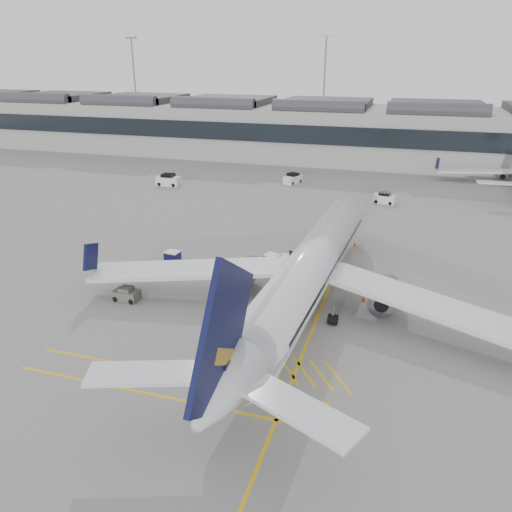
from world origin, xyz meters
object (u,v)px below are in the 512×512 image
(ramp_agent_a, at_px, (304,268))
(pushback_tug, at_px, (127,294))
(airliner_main, at_px, (308,272))
(belt_loader, at_px, (295,264))
(ramp_agent_b, at_px, (273,295))
(baggage_cart_a, at_px, (237,282))

(ramp_agent_a, height_order, pushback_tug, ramp_agent_a)
(airliner_main, xyz_separation_m, belt_loader, (-3.02, 8.30, -2.91))
(ramp_agent_b, bearing_deg, baggage_cart_a, -37.42)
(belt_loader, bearing_deg, ramp_agent_b, -107.61)
(airliner_main, xyz_separation_m, baggage_cart_a, (-7.06, 1.45, -2.51))
(belt_loader, height_order, baggage_cart_a, belt_loader)
(airliner_main, xyz_separation_m, ramp_agent_a, (-1.66, 6.58, -2.55))
(pushback_tug, bearing_deg, baggage_cart_a, 29.55)
(ramp_agent_a, distance_m, ramp_agent_b, 6.95)
(airliner_main, distance_m, ramp_agent_b, 3.96)
(baggage_cart_a, xyz_separation_m, ramp_agent_b, (4.02, -1.68, -0.00))
(airliner_main, distance_m, belt_loader, 9.30)
(airliner_main, distance_m, pushback_tug, 16.70)
(ramp_agent_b, distance_m, pushback_tug, 13.43)
(baggage_cart_a, distance_m, ramp_agent_a, 7.45)
(baggage_cart_a, bearing_deg, ramp_agent_b, -16.47)
(baggage_cart_a, distance_m, pushback_tug, 10.24)
(belt_loader, xyz_separation_m, ramp_agent_b, (-0.02, -8.54, 0.39))
(airliner_main, height_order, belt_loader, airliner_main)
(airliner_main, bearing_deg, ramp_agent_a, 107.36)
(belt_loader, xyz_separation_m, baggage_cart_a, (-4.04, -6.86, 0.39))
(belt_loader, height_order, pushback_tug, belt_loader)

